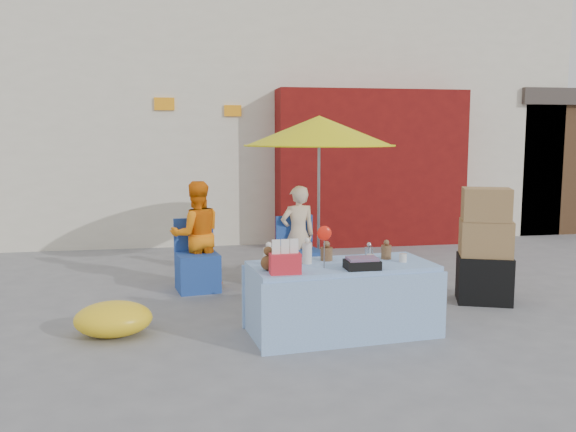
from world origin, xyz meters
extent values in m
plane|color=slate|center=(0.00, 0.00, 0.00)|extent=(80.00, 80.00, 0.00)
cube|color=silver|center=(0.00, 7.00, 2.25)|extent=(12.00, 5.00, 4.50)
cube|color=maroon|center=(2.20, 4.20, 1.30)|extent=(3.20, 0.60, 2.60)
cube|color=#4C331E|center=(6.50, 6.00, 1.20)|extent=(2.60, 3.00, 2.40)
cube|color=#3F3833|center=(6.50, 6.00, 2.55)|extent=(2.80, 3.20, 0.30)
cube|color=orange|center=(-1.20, 4.48, 2.35)|extent=(0.32, 0.04, 0.20)
cube|color=orange|center=(-0.10, 4.48, 2.25)|extent=(0.28, 0.04, 0.18)
cube|color=#98C5F4|center=(0.45, -0.31, 0.33)|extent=(1.75, 0.91, 0.66)
cube|color=#98C5F4|center=(0.48, -0.70, 0.31)|extent=(1.72, 0.19, 0.62)
cube|color=#98C5F4|center=(0.41, 0.08, 0.31)|extent=(1.72, 0.19, 0.62)
cylinder|color=silver|center=(-0.23, -0.24, 0.74)|extent=(0.11, 0.11, 0.16)
cylinder|color=brown|center=(-0.06, -0.13, 0.74)|extent=(0.12, 0.12, 0.14)
cylinder|color=silver|center=(0.13, -0.25, 0.76)|extent=(0.10, 0.10, 0.20)
cylinder|color=brown|center=(0.34, -0.14, 0.73)|extent=(0.13, 0.13, 0.12)
cylinder|color=#B2B2B7|center=(0.78, -0.08, 0.72)|extent=(0.09, 0.09, 0.11)
cylinder|color=brown|center=(0.92, -0.17, 0.73)|extent=(0.11, 0.11, 0.13)
cylinder|color=silver|center=(0.71, -0.33, 0.70)|extent=(0.08, 0.08, 0.08)
cylinder|color=silver|center=(1.03, -0.34, 0.70)|extent=(0.08, 0.08, 0.08)
sphere|color=brown|center=(-0.27, -0.47, 0.73)|extent=(0.13, 0.13, 0.13)
ellipsoid|color=red|center=(0.24, -0.46, 0.98)|extent=(0.14, 0.06, 0.13)
cube|color=red|center=(-0.15, -0.63, 0.75)|extent=(0.28, 0.15, 0.18)
cube|color=black|center=(0.56, -0.56, 0.70)|extent=(0.32, 0.24, 0.08)
cube|color=#204295|center=(-0.82, 1.54, 0.23)|extent=(0.54, 0.53, 0.45)
cube|color=#204295|center=(-0.85, 1.75, 0.65)|extent=(0.48, 0.11, 0.40)
cube|color=#204295|center=(0.43, 1.54, 0.23)|extent=(0.54, 0.53, 0.45)
cube|color=#204295|center=(0.40, 1.75, 0.65)|extent=(0.48, 0.11, 0.40)
imported|color=orange|center=(-0.82, 1.69, 0.65)|extent=(0.70, 0.58, 1.30)
imported|color=beige|center=(0.43, 1.69, 0.62)|extent=(0.49, 0.36, 1.23)
cylinder|color=gray|center=(0.73, 1.84, 1.00)|extent=(0.04, 0.04, 2.00)
cone|color=yellow|center=(0.73, 1.84, 1.90)|extent=(1.90, 1.90, 0.38)
cylinder|color=yellow|center=(0.73, 1.84, 1.72)|extent=(1.90, 1.90, 0.02)
cube|color=black|center=(2.30, 0.46, 0.26)|extent=(0.71, 0.65, 0.52)
cube|color=olive|center=(2.30, 0.46, 0.72)|extent=(0.66, 0.59, 0.40)
cube|color=olive|center=(2.28, 0.44, 1.10)|extent=(0.60, 0.53, 0.36)
ellipsoid|color=yellow|center=(-1.65, 0.00, 0.16)|extent=(0.84, 0.74, 0.32)
camera|label=1|loc=(-1.05, -5.65, 1.84)|focal=38.00mm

